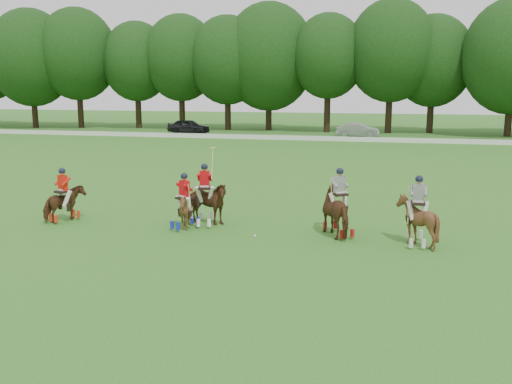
% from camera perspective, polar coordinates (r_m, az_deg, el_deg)
% --- Properties ---
extents(ground, '(180.00, 180.00, 0.00)m').
position_cam_1_polar(ground, '(18.08, -9.98, -6.50)').
color(ground, '#2E611B').
rests_on(ground, ground).
extents(tree_line, '(117.98, 14.32, 14.75)m').
position_cam_1_polar(tree_line, '(64.28, 7.53, 13.30)').
color(tree_line, black).
rests_on(tree_line, ground).
extents(boundary_rail, '(120.00, 0.10, 0.44)m').
position_cam_1_polar(boundary_rail, '(54.51, 5.95, 5.37)').
color(boundary_rail, white).
rests_on(boundary_rail, ground).
extents(car_left, '(4.80, 2.49, 1.56)m').
position_cam_1_polar(car_left, '(62.24, -6.76, 6.54)').
color(car_left, black).
rests_on(car_left, ground).
extents(car_mid, '(4.32, 1.59, 1.41)m').
position_cam_1_polar(car_mid, '(58.59, 10.16, 6.11)').
color(car_mid, gray).
rests_on(car_mid, ground).
extents(polo_red_a, '(1.35, 1.80, 2.12)m').
position_cam_1_polar(polo_red_a, '(23.46, -18.65, -1.02)').
color(polo_red_a, '#442012').
rests_on(polo_red_a, ground).
extents(polo_red_b, '(1.92, 1.74, 2.90)m').
position_cam_1_polar(polo_red_b, '(21.77, -5.13, -1.09)').
color(polo_red_b, '#442012').
rests_on(polo_red_b, ground).
extents(polo_red_c, '(1.55, 1.61, 2.11)m').
position_cam_1_polar(polo_red_c, '(21.25, -7.13, -1.75)').
color(polo_red_c, '#442012').
rests_on(polo_red_c, ground).
extents(polo_stripe_a, '(1.90, 2.24, 2.43)m').
position_cam_1_polar(polo_stripe_a, '(20.37, 8.28, -1.89)').
color(polo_stripe_a, '#442012').
rests_on(polo_stripe_a, ground).
extents(polo_stripe_b, '(1.38, 1.54, 2.36)m').
position_cam_1_polar(polo_stripe_b, '(19.73, 15.80, -2.72)').
color(polo_stripe_b, '#442012').
rests_on(polo_stripe_b, ground).
extents(polo_ball, '(0.09, 0.09, 0.09)m').
position_cam_1_polar(polo_ball, '(20.12, -0.12, -4.41)').
color(polo_ball, white).
rests_on(polo_ball, ground).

